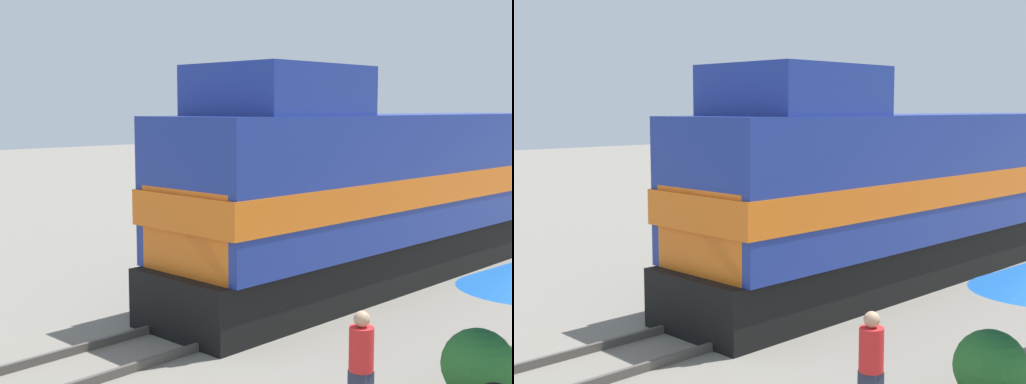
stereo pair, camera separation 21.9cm
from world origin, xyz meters
The scene contains 6 objects.
ground_plane centered at (0.00, 0.00, 0.00)m, with size 120.00×120.00×0.00m, color slate.
rail_near centered at (-0.72, 0.00, 0.07)m, with size 0.08×28.69×0.15m, color #4C4742.
rail_far centered at (0.72, 0.00, 0.07)m, with size 0.08×28.69×0.15m, color #4C4742.
locomotive centered at (0.00, 3.77, 2.24)m, with size 2.89×14.67×5.18m.
shrub_cluster centered at (5.32, -1.69, 0.54)m, with size 1.09×1.09×1.09m, color #2D722D.
person_bystander centered at (4.55, -3.57, 0.86)m, with size 0.34×0.34×1.60m.
Camera 2 is at (10.14, -11.11, 4.31)m, focal length 50.00 mm.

